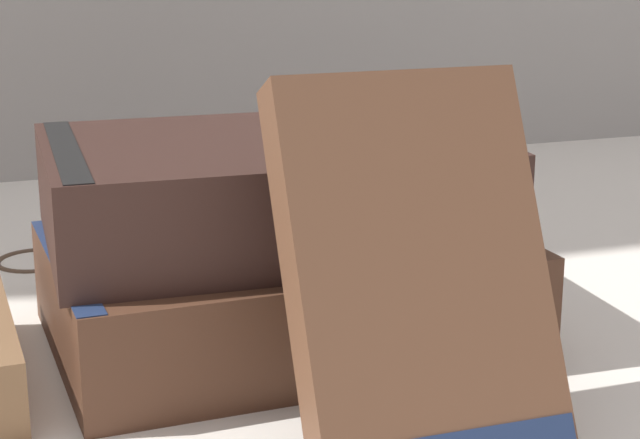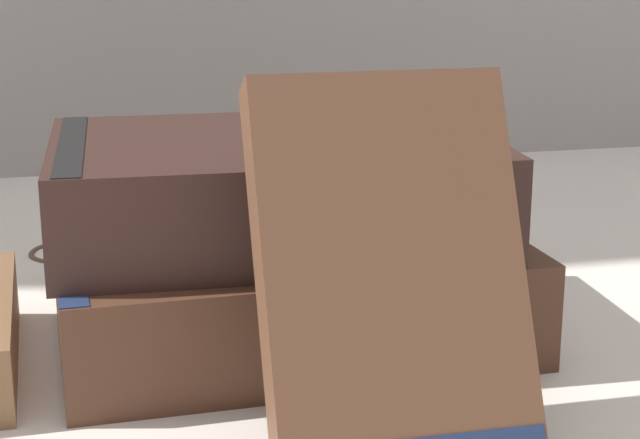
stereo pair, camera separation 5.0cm
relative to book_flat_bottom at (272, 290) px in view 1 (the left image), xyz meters
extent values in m
plane|color=silver|center=(0.00, -0.03, -0.03)|extent=(3.00, 3.00, 0.00)
cube|color=#4C2D1E|center=(0.01, 0.00, 0.00)|extent=(0.22, 0.16, 0.05)
cube|color=navy|center=(-0.10, 0.00, 0.00)|extent=(0.02, 0.15, 0.05)
cube|color=#331E19|center=(0.00, 0.00, 0.05)|extent=(0.21, 0.15, 0.05)
cube|color=black|center=(-0.09, 0.01, 0.05)|extent=(0.02, 0.14, 0.05)
cube|color=brown|center=(0.02, -0.12, 0.05)|extent=(0.10, 0.08, 0.14)
cylinder|color=silver|center=(0.04, -0.01, 0.08)|extent=(0.05, 0.05, 0.01)
torus|color=#B2B2B7|center=(0.04, -0.01, 0.08)|extent=(0.05, 0.05, 0.01)
sphere|color=#B2B2B7|center=(0.04, 0.01, 0.08)|extent=(0.01, 0.01, 0.01)
torus|color=#4C3828|center=(-0.10, 0.17, -0.02)|extent=(0.05, 0.05, 0.00)
torus|color=#4C3828|center=(-0.05, 0.17, -0.02)|extent=(0.05, 0.05, 0.00)
cylinder|color=#4C3828|center=(-0.07, 0.17, -0.02)|extent=(0.01, 0.00, 0.00)
camera|label=1|loc=(-0.14, -0.47, 0.17)|focal=60.00mm
camera|label=2|loc=(-0.09, -0.48, 0.17)|focal=60.00mm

